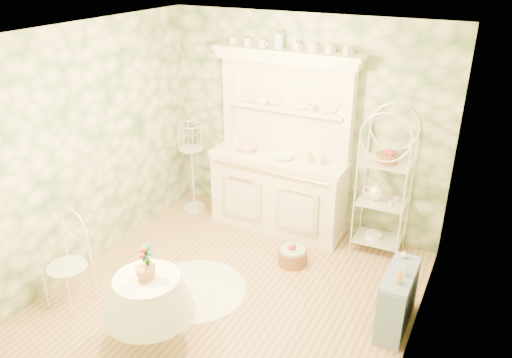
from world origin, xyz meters
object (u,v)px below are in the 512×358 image
at_px(kitchen_dresser, 279,145).
at_px(side_shelf, 397,299).
at_px(cafe_chair, 67,269).
at_px(bakers_rack, 384,183).
at_px(birdcage_stand, 192,163).
at_px(floor_basket, 293,256).
at_px(round_table, 150,314).

distance_m(kitchen_dresser, side_shelf, 2.35).
bearing_deg(kitchen_dresser, side_shelf, -33.64).
height_order(kitchen_dresser, cafe_chair, kitchen_dresser).
bearing_deg(bakers_rack, birdcage_stand, -179.75).
relative_size(kitchen_dresser, birdcage_stand, 1.63).
height_order(side_shelf, birdcage_stand, birdcage_stand).
height_order(kitchen_dresser, birdcage_stand, kitchen_dresser).
relative_size(kitchen_dresser, side_shelf, 3.20).
height_order(kitchen_dresser, side_shelf, kitchen_dresser).
distance_m(birdcage_stand, floor_basket, 1.98).
distance_m(cafe_chair, floor_basket, 2.46).
xyz_separation_m(cafe_chair, floor_basket, (1.74, 1.70, -0.32)).
relative_size(birdcage_stand, floor_basket, 4.65).
bearing_deg(kitchen_dresser, cafe_chair, -116.84).
height_order(round_table, floor_basket, round_table).
height_order(kitchen_dresser, floor_basket, kitchen_dresser).
relative_size(kitchen_dresser, cafe_chair, 2.71).
distance_m(kitchen_dresser, floor_basket, 1.37).
distance_m(round_table, floor_basket, 1.90).
xyz_separation_m(side_shelf, birdcage_stand, (-3.09, 1.12, 0.40)).
bearing_deg(round_table, floor_basket, 69.53).
bearing_deg(floor_basket, bakers_rack, 43.48).
bearing_deg(birdcage_stand, round_table, -64.82).
distance_m(round_table, birdcage_stand, 2.67).
distance_m(bakers_rack, cafe_chair, 3.57).
relative_size(kitchen_dresser, bakers_rack, 1.27).
distance_m(side_shelf, cafe_chair, 3.28).
bearing_deg(round_table, cafe_chair, 176.67).
relative_size(side_shelf, cafe_chair, 0.85).
distance_m(round_table, cafe_chair, 1.09).
relative_size(cafe_chair, floor_basket, 2.80).
bearing_deg(birdcage_stand, side_shelf, -19.98).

